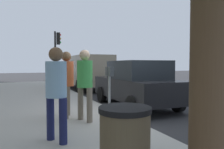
{
  "coord_description": "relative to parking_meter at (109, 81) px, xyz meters",
  "views": [
    {
      "loc": [
        -6.18,
        2.84,
        1.63
      ],
      "look_at": [
        0.23,
        0.1,
        1.31
      ],
      "focal_mm": 35.43,
      "sensor_mm": 36.0,
      "label": 1
    }
  ],
  "objects": [
    {
      "name": "ground_plane",
      "position": [
        0.45,
        -0.47,
        -1.17
      ],
      "size": [
        80.0,
        80.0,
        0.0
      ],
      "primitive_type": "plane",
      "color": "#2B2B2D",
      "rests_on": "ground"
    },
    {
      "name": "sidewalk_slab",
      "position": [
        0.45,
        2.53,
        -1.09
      ],
      "size": [
        28.0,
        6.0,
        0.15
      ],
      "primitive_type": "cube",
      "color": "#A8A59E",
      "rests_on": "ground_plane"
    },
    {
      "name": "parking_meter",
      "position": [
        0.0,
        0.0,
        0.0
      ],
      "size": [
        0.36,
        0.12,
        1.41
      ],
      "color": "gray",
      "rests_on": "sidewalk_slab"
    },
    {
      "name": "pedestrian_at_meter",
      "position": [
        -0.18,
        0.76,
        0.1
      ],
      "size": [
        0.53,
        0.4,
        1.86
      ],
      "rotation": [
        0.0,
        0.0,
        -1.24
      ],
      "color": "#726656",
      "rests_on": "sidewalk_slab"
    },
    {
      "name": "pedestrian_bystander",
      "position": [
        -1.49,
        1.7,
        0.06
      ],
      "size": [
        0.5,
        0.39,
        1.81
      ],
      "rotation": [
        0.0,
        0.0,
        -1.09
      ],
      "color": "#191E4C",
      "rests_on": "sidewalk_slab"
    },
    {
      "name": "parking_officer",
      "position": [
        0.45,
        1.12,
        0.08
      ],
      "size": [
        0.53,
        0.4,
        1.84
      ],
      "rotation": [
        0.0,
        0.0,
        -1.9
      ],
      "color": "#726656",
      "rests_on": "sidewalk_slab"
    },
    {
      "name": "parked_sedan_near",
      "position": [
        1.69,
        -1.82,
        -0.27
      ],
      "size": [
        4.42,
        2.01,
        1.77
      ],
      "color": "black",
      "rests_on": "ground_plane"
    },
    {
      "name": "parked_van_far",
      "position": [
        8.22,
        -1.82,
        0.09
      ],
      "size": [
        5.25,
        2.23,
        2.18
      ],
      "color": "gray",
      "rests_on": "ground_plane"
    },
    {
      "name": "traffic_signal",
      "position": [
        8.78,
        0.03,
        1.41
      ],
      "size": [
        0.24,
        0.44,
        3.6
      ],
      "color": "black",
      "rests_on": "sidewalk_slab"
    }
  ]
}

